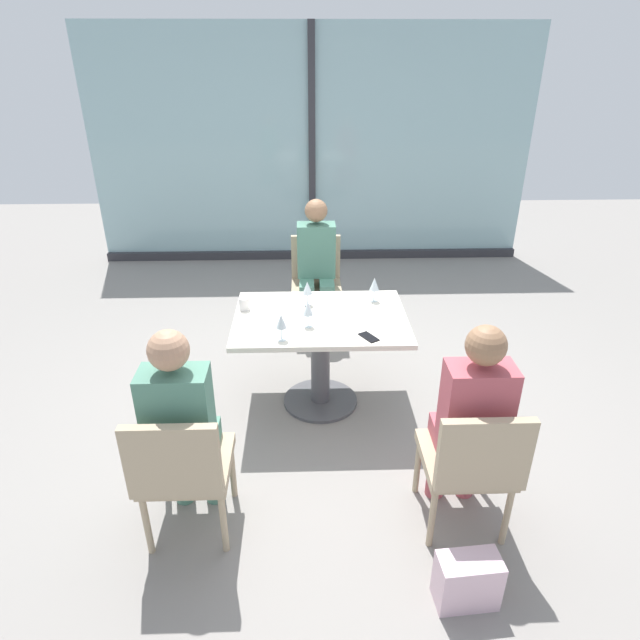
# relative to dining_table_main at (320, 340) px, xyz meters

# --- Properties ---
(ground_plane) EXTENTS (12.00, 12.00, 0.00)m
(ground_plane) POSITION_rel_dining_table_main_xyz_m (0.00, 0.00, -0.54)
(ground_plane) COLOR gray
(window_wall_backdrop) EXTENTS (5.21, 0.10, 2.70)m
(window_wall_backdrop) POSITION_rel_dining_table_main_xyz_m (0.00, 3.20, 0.67)
(window_wall_backdrop) COLOR #92B7BC
(window_wall_backdrop) RESTS_ON ground_plane
(dining_table_main) EXTENTS (1.22, 0.87, 0.73)m
(dining_table_main) POSITION_rel_dining_table_main_xyz_m (0.00, 0.00, 0.00)
(dining_table_main) COLOR silver
(dining_table_main) RESTS_ON ground_plane
(chair_front_right) EXTENTS (0.46, 0.50, 0.87)m
(chair_front_right) POSITION_rel_dining_table_main_xyz_m (0.75, -1.25, -0.04)
(chair_front_right) COLOR tan
(chair_front_right) RESTS_ON ground_plane
(chair_front_left) EXTENTS (0.46, 0.50, 0.87)m
(chair_front_left) POSITION_rel_dining_table_main_xyz_m (-0.75, -1.25, -0.04)
(chair_front_left) COLOR tan
(chair_front_left) RESTS_ON ground_plane
(chair_near_window) EXTENTS (0.46, 0.51, 0.87)m
(chair_near_window) POSITION_rel_dining_table_main_xyz_m (0.00, 1.25, -0.04)
(chair_near_window) COLOR tan
(chair_near_window) RESTS_ON ground_plane
(person_front_right) EXTENTS (0.34, 0.39, 1.26)m
(person_front_right) POSITION_rel_dining_table_main_xyz_m (0.75, -1.14, 0.16)
(person_front_right) COLOR #B24C56
(person_front_right) RESTS_ON ground_plane
(person_front_left) EXTENTS (0.34, 0.39, 1.26)m
(person_front_left) POSITION_rel_dining_table_main_xyz_m (-0.75, -1.14, 0.16)
(person_front_left) COLOR #4C7F6B
(person_front_left) RESTS_ON ground_plane
(person_near_window) EXTENTS (0.34, 0.39, 1.26)m
(person_near_window) POSITION_rel_dining_table_main_xyz_m (-0.00, 1.14, 0.16)
(person_near_window) COLOR #4C7F6B
(person_near_window) RESTS_ON ground_plane
(wine_glass_0) EXTENTS (0.07, 0.07, 0.18)m
(wine_glass_0) POSITION_rel_dining_table_main_xyz_m (-0.09, 0.19, 0.32)
(wine_glass_0) COLOR silver
(wine_glass_0) RESTS_ON dining_table_main
(wine_glass_1) EXTENTS (0.07, 0.07, 0.18)m
(wine_glass_1) POSITION_rel_dining_table_main_xyz_m (-0.09, -0.15, 0.32)
(wine_glass_1) COLOR silver
(wine_glass_1) RESTS_ON dining_table_main
(wine_glass_2) EXTENTS (0.07, 0.07, 0.18)m
(wine_glass_2) POSITION_rel_dining_table_main_xyz_m (0.41, 0.25, 0.32)
(wine_glass_2) COLOR silver
(wine_glass_2) RESTS_ON dining_table_main
(wine_glass_3) EXTENTS (0.07, 0.07, 0.18)m
(wine_glass_3) POSITION_rel_dining_table_main_xyz_m (-0.26, -0.34, 0.32)
(wine_glass_3) COLOR silver
(wine_glass_3) RESTS_ON dining_table_main
(coffee_cup) EXTENTS (0.08, 0.08, 0.09)m
(coffee_cup) POSITION_rel_dining_table_main_xyz_m (-0.55, 0.13, 0.24)
(coffee_cup) COLOR white
(coffee_cup) RESTS_ON dining_table_main
(cell_phone_on_table) EXTENTS (0.13, 0.16, 0.01)m
(cell_phone_on_table) POSITION_rel_dining_table_main_xyz_m (0.31, -0.32, 0.19)
(cell_phone_on_table) COLOR black
(cell_phone_on_table) RESTS_ON dining_table_main
(handbag_0) EXTENTS (0.31, 0.18, 0.28)m
(handbag_0) POSITION_rel_dining_table_main_xyz_m (0.65, -1.69, -0.40)
(handbag_0) COLOR beige
(handbag_0) RESTS_ON ground_plane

